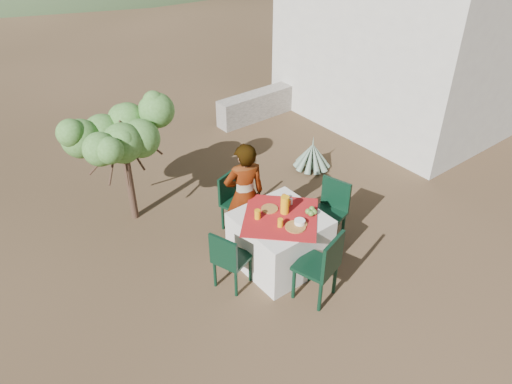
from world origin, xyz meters
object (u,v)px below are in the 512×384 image
at_px(chair_near, 322,265).
at_px(juice_pitcher, 285,205).
at_px(guesthouse, 404,43).
at_px(person, 245,195).
at_px(chair_left, 229,258).
at_px(agave, 312,156).
at_px(chair_right, 331,209).
at_px(table, 280,240).
at_px(shrub_tree, 125,139).
at_px(chair_far, 234,199).

distance_m(chair_near, juice_pitcher, 0.92).
bearing_deg(guesthouse, person, -163.96).
bearing_deg(chair_left, agave, -81.87).
distance_m(chair_near, chair_right, 1.19).
relative_size(table, chair_left, 1.52).
bearing_deg(shrub_tree, person, -57.94).
bearing_deg(chair_right, chair_left, -108.61).
bearing_deg(table, agave, 36.94).
bearing_deg(chair_near, shrub_tree, -88.13).
distance_m(person, shrub_tree, 1.85).
distance_m(chair_left, guesthouse, 6.15).
relative_size(chair_far, person, 0.56).
height_order(chair_far, guesthouse, guesthouse).
relative_size(chair_far, chair_near, 0.88).
distance_m(chair_near, chair_left, 1.14).
distance_m(guesthouse, juice_pitcher, 5.27).
bearing_deg(chair_far, chair_near, -108.52).
bearing_deg(person, table, 114.67).
bearing_deg(shrub_tree, table, -64.80).
xyz_separation_m(chair_far, shrub_tree, (-1.01, 1.14, 0.82)).
bearing_deg(chair_far, chair_right, -67.94).
relative_size(table, shrub_tree, 0.79).
distance_m(table, shrub_tree, 2.56).
xyz_separation_m(chair_near, juice_pitcher, (0.13, 0.85, 0.34)).
bearing_deg(agave, guesthouse, 11.20).
bearing_deg(chair_right, juice_pitcher, -111.85).
bearing_deg(agave, table, -143.06).
xyz_separation_m(person, juice_pitcher, (0.17, -0.62, 0.11)).
height_order(chair_far, chair_left, chair_far).
xyz_separation_m(agave, guesthouse, (2.89, 0.57, 1.27)).
distance_m(chair_left, agave, 3.20).
bearing_deg(juice_pitcher, chair_near, -98.60).
bearing_deg(agave, juice_pitcher, -142.40).
relative_size(chair_near, juice_pitcher, 4.03).
xyz_separation_m(chair_near, agave, (2.06, 2.33, -0.32)).
relative_size(chair_right, guesthouse, 0.22).
height_order(table, shrub_tree, shrub_tree).
xyz_separation_m(chair_far, chair_near, (-0.03, -1.83, 0.07)).
xyz_separation_m(chair_left, shrub_tree, (-0.22, 2.13, 0.82)).
bearing_deg(juice_pitcher, person, 105.57).
distance_m(chair_right, agave, 1.96).
xyz_separation_m(chair_right, shrub_tree, (-1.90, 2.21, 0.78)).
bearing_deg(shrub_tree, chair_left, -83.98).
xyz_separation_m(chair_left, juice_pitcher, (0.89, 0.01, 0.41)).
bearing_deg(person, juice_pitcher, 123.63).
bearing_deg(chair_right, person, -142.32).
relative_size(chair_left, person, 0.55).
bearing_deg(shrub_tree, juice_pitcher, -62.32).
bearing_deg(person, chair_left, 59.24).
bearing_deg(agave, shrub_tree, 168.08).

